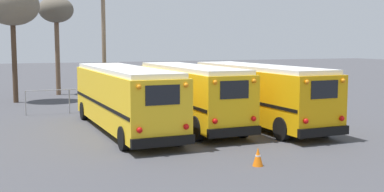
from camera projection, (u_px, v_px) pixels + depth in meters
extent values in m
plane|color=#424247|center=(191.00, 127.00, 23.73)|extent=(160.00, 160.00, 0.00)
cube|color=yellow|center=(124.00, 98.00, 22.46)|extent=(2.59, 10.78, 2.45)
cube|color=white|center=(123.00, 70.00, 22.32)|extent=(2.39, 10.35, 0.20)
cube|color=black|center=(163.00, 142.00, 17.64)|extent=(2.47, 0.24, 0.36)
cube|color=black|center=(163.00, 95.00, 17.47)|extent=(1.33, 0.05, 0.73)
sphere|color=red|center=(140.00, 130.00, 17.22)|extent=(0.22, 0.22, 0.22)
sphere|color=orange|center=(139.00, 87.00, 17.05)|extent=(0.18, 0.18, 0.18)
sphere|color=red|center=(186.00, 127.00, 17.93)|extent=(0.22, 0.22, 0.22)
sphere|color=orange|center=(186.00, 85.00, 17.76)|extent=(0.18, 0.18, 0.18)
cube|color=black|center=(98.00, 103.00, 22.01)|extent=(0.19, 10.53, 0.14)
cube|color=black|center=(149.00, 101.00, 22.96)|extent=(0.19, 10.53, 0.14)
cylinder|color=black|center=(84.00, 111.00, 25.86)|extent=(0.29, 0.95, 0.95)
cylinder|color=black|center=(125.00, 109.00, 26.75)|extent=(0.29, 0.95, 0.95)
cylinder|color=black|center=(124.00, 138.00, 18.42)|extent=(0.29, 0.95, 0.95)
cylinder|color=black|center=(178.00, 134.00, 19.31)|extent=(0.29, 0.95, 0.95)
cube|color=yellow|center=(190.00, 94.00, 23.66)|extent=(2.35, 9.55, 2.43)
cube|color=white|center=(190.00, 68.00, 23.52)|extent=(2.16, 9.17, 0.20)
cube|color=black|center=(234.00, 132.00, 19.35)|extent=(2.36, 0.21, 0.36)
cube|color=black|center=(235.00, 90.00, 19.18)|extent=(1.27, 0.03, 0.73)
sphere|color=red|center=(215.00, 121.00, 18.96)|extent=(0.22, 0.22, 0.22)
sphere|color=orange|center=(215.00, 82.00, 18.79)|extent=(0.18, 0.18, 0.18)
sphere|color=red|center=(254.00, 119.00, 19.61)|extent=(0.22, 0.22, 0.22)
sphere|color=orange|center=(254.00, 81.00, 19.44)|extent=(0.18, 0.18, 0.18)
cube|color=black|center=(168.00, 99.00, 23.25)|extent=(0.06, 9.35, 0.14)
cube|color=black|center=(212.00, 97.00, 24.12)|extent=(0.06, 9.35, 0.14)
cylinder|color=black|center=(149.00, 108.00, 26.58)|extent=(0.28, 1.07, 1.07)
cylinder|color=black|center=(185.00, 106.00, 27.38)|extent=(0.28, 1.07, 1.07)
cylinder|color=black|center=(197.00, 129.00, 20.18)|extent=(0.28, 1.07, 1.07)
cylinder|color=black|center=(242.00, 125.00, 20.99)|extent=(0.28, 1.07, 1.07)
cube|color=#E5A00C|center=(257.00, 94.00, 24.14)|extent=(2.53, 10.42, 2.45)
cube|color=white|center=(258.00, 67.00, 23.99)|extent=(2.33, 10.00, 0.20)
cube|color=black|center=(324.00, 132.00, 19.47)|extent=(2.44, 0.23, 0.36)
cube|color=black|center=(325.00, 90.00, 19.31)|extent=(1.31, 0.05, 0.73)
sphere|color=red|center=(306.00, 121.00, 19.06)|extent=(0.22, 0.22, 0.22)
sphere|color=orange|center=(307.00, 82.00, 18.89)|extent=(0.18, 0.18, 0.18)
sphere|color=red|center=(342.00, 118.00, 19.76)|extent=(0.22, 0.22, 0.22)
sphere|color=orange|center=(343.00, 81.00, 19.59)|extent=(0.18, 0.18, 0.18)
cube|color=black|center=(236.00, 98.00, 23.69)|extent=(0.16, 10.18, 0.14)
cube|color=black|center=(278.00, 96.00, 24.63)|extent=(0.16, 10.18, 0.14)
cylinder|color=black|center=(205.00, 106.00, 27.38)|extent=(0.29, 1.02, 1.01)
cylinder|color=black|center=(239.00, 104.00, 28.25)|extent=(0.29, 1.02, 1.01)
cylinder|color=black|center=(282.00, 129.00, 20.27)|extent=(0.29, 1.02, 1.01)
cylinder|color=black|center=(325.00, 125.00, 21.13)|extent=(0.29, 1.02, 1.01)
cylinder|color=#75604C|center=(104.00, 39.00, 30.49)|extent=(0.26, 0.26, 8.70)
cylinder|color=brown|center=(58.00, 57.00, 37.87)|extent=(0.36, 0.36, 5.94)
ellipsoid|color=#5B5447|center=(56.00, 10.00, 37.46)|extent=(2.68, 2.68, 2.01)
cylinder|color=#473323|center=(14.00, 62.00, 32.99)|extent=(0.34, 0.34, 5.64)
ellipsoid|color=#6B6051|center=(12.00, 5.00, 32.57)|extent=(3.61, 3.61, 2.71)
cylinder|color=#939399|center=(26.00, 103.00, 27.28)|extent=(0.06, 0.06, 1.40)
cylinder|color=#939399|center=(69.00, 101.00, 28.20)|extent=(0.06, 0.06, 1.40)
cylinder|color=#939399|center=(110.00, 99.00, 29.12)|extent=(0.06, 0.06, 1.40)
cylinder|color=#939399|center=(149.00, 98.00, 30.04)|extent=(0.06, 0.06, 1.40)
cylinder|color=#939399|center=(185.00, 96.00, 30.96)|extent=(0.06, 0.06, 1.40)
cylinder|color=#939399|center=(219.00, 95.00, 31.88)|extent=(0.06, 0.06, 1.40)
cylinder|color=#939399|center=(252.00, 93.00, 32.80)|extent=(0.06, 0.06, 1.40)
cylinder|color=#939399|center=(149.00, 87.00, 29.96)|extent=(14.63, 0.04, 0.04)
cone|color=orange|center=(258.00, 157.00, 16.13)|extent=(0.36, 0.36, 0.63)
cylinder|color=white|center=(258.00, 156.00, 16.12)|extent=(0.17, 0.17, 0.06)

